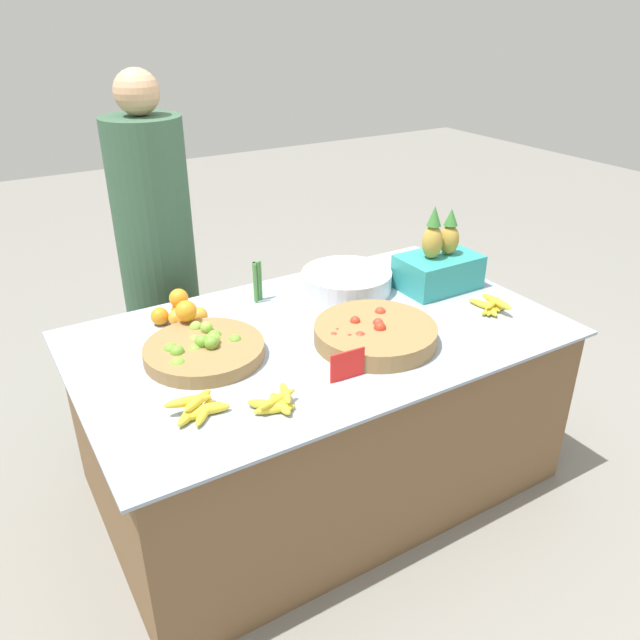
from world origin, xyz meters
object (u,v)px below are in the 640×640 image
object	(u,v)px
metal_bowl	(347,281)
produce_crate	(438,265)
tomato_basket	(374,333)
price_sign	(347,365)
vendor_person	(159,265)
lime_bowl	(204,350)

from	to	relation	value
metal_bowl	produce_crate	distance (m)	0.40
tomato_basket	produce_crate	size ratio (longest dim) A/B	1.21
price_sign	vendor_person	xyz separation A→B (m)	(-0.23, 1.22, -0.02)
tomato_basket	price_sign	xyz separation A→B (m)	(-0.22, -0.16, 0.02)
lime_bowl	vendor_person	distance (m)	0.85
metal_bowl	vendor_person	distance (m)	0.88
price_sign	produce_crate	distance (m)	0.85
produce_crate	vendor_person	size ratio (longest dim) A/B	0.24
produce_crate	vendor_person	bearing A→B (deg)	140.37
tomato_basket	price_sign	world-z (taller)	price_sign
tomato_basket	vendor_person	distance (m)	1.15
price_sign	vendor_person	bearing A→B (deg)	103.72
lime_bowl	metal_bowl	bearing A→B (deg)	16.50
lime_bowl	tomato_basket	size ratio (longest dim) A/B	0.94
vendor_person	produce_crate	bearing A→B (deg)	-39.63
tomato_basket	metal_bowl	world-z (taller)	tomato_basket
lime_bowl	tomato_basket	xyz separation A→B (m)	(0.57, -0.22, 0.01)
lime_bowl	tomato_basket	world-z (taller)	lime_bowl
produce_crate	price_sign	bearing A→B (deg)	-150.71
price_sign	tomato_basket	bearing A→B (deg)	38.42
metal_bowl	price_sign	world-z (taller)	price_sign
lime_bowl	tomato_basket	distance (m)	0.61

